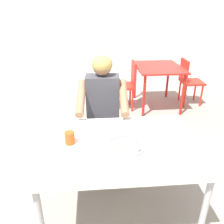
{
  "coord_description": "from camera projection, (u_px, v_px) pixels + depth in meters",
  "views": [
    {
      "loc": [
        -0.19,
        -1.36,
        1.69
      ],
      "look_at": [
        -0.05,
        0.34,
        0.88
      ],
      "focal_mm": 36.46,
      "sensor_mm": 36.0,
      "label": 1
    }
  ],
  "objects": [
    {
      "name": "chair_red_right",
      "position": [
        188.0,
        79.0,
        4.12
      ],
      "size": [
        0.4,
        0.4,
        0.83
      ],
      "color": "red",
      "rests_on": "ground"
    },
    {
      "name": "ground_plane",
      "position": [
        121.0,
        223.0,
        1.98
      ],
      "size": [
        12.0,
        12.0,
        0.05
      ],
      "primitive_type": "cube",
      "color": "gray"
    },
    {
      "name": "drinking_cup",
      "position": [
        70.0,
        137.0,
        1.72
      ],
      "size": [
        0.08,
        0.08,
        0.1
      ],
      "color": "#D84C19",
      "rests_on": "table_foreground"
    },
    {
      "name": "diner_foreground",
      "position": [
        103.0,
        107.0,
        2.32
      ],
      "size": [
        0.51,
        0.57,
        1.25
      ],
      "color": "#282828",
      "rests_on": "ground"
    },
    {
      "name": "chair_red_left",
      "position": [
        126.0,
        83.0,
        3.92
      ],
      "size": [
        0.45,
        0.39,
        0.83
      ],
      "color": "red",
      "rests_on": "ground"
    },
    {
      "name": "back_wall",
      "position": [
        100.0,
        4.0,
        4.68
      ],
      "size": [
        12.0,
        0.12,
        3.4
      ],
      "primitive_type": "cube",
      "color": "silver",
      "rests_on": "ground"
    },
    {
      "name": "table_foreground",
      "position": [
        119.0,
        151.0,
        1.76
      ],
      "size": [
        1.24,
        0.87,
        0.73
      ],
      "color": "silver",
      "rests_on": "ground"
    },
    {
      "name": "thali_tray",
      "position": [
        127.0,
        145.0,
        1.69
      ],
      "size": [
        0.28,
        0.28,
        0.03
      ],
      "color": "#B7BABF",
      "rests_on": "table_foreground"
    },
    {
      "name": "chair_foreground",
      "position": [
        103.0,
        117.0,
        2.62
      ],
      "size": [
        0.42,
        0.41,
        0.89
      ],
      "color": "silver",
      "rests_on": "ground"
    },
    {
      "name": "table_background_red",
      "position": [
        158.0,
        71.0,
        3.94
      ],
      "size": [
        0.77,
        0.94,
        0.73
      ],
      "color": "red",
      "rests_on": "ground"
    }
  ]
}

